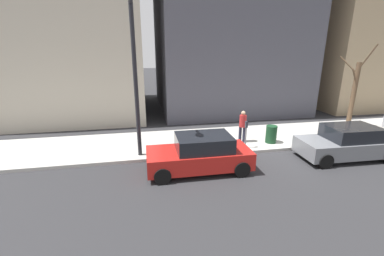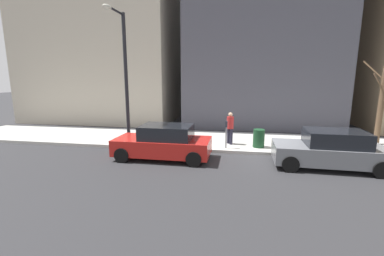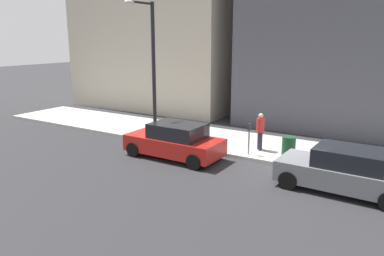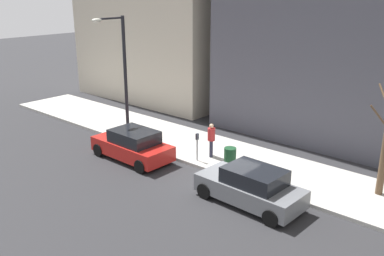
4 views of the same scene
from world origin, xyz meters
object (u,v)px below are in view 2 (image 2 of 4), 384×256
(parked_car_red, at_px, (164,143))
(parking_meter, at_px, (226,132))
(streetlamp, at_px, (123,68))
(bare_tree, at_px, (381,104))
(parked_car_grey, at_px, (330,150))
(pedestrian_midblock, at_px, (230,126))
(office_tower_right, at_px, (116,33))
(trash_bin, at_px, (259,138))

(parked_car_red, bearing_deg, parking_meter, -57.20)
(parked_car_red, height_order, streetlamp, streetlamp)
(parking_meter, distance_m, bare_tree, 8.11)
(parked_car_grey, relative_size, pedestrian_midblock, 2.56)
(pedestrian_midblock, bearing_deg, bare_tree, -116.04)
(pedestrian_midblock, height_order, office_tower_right, office_tower_right)
(parking_meter, height_order, bare_tree, bare_tree)
(parked_car_red, distance_m, trash_bin, 4.78)
(parked_car_grey, relative_size, bare_tree, 0.86)
(parking_meter, height_order, pedestrian_midblock, pedestrian_midblock)
(parked_car_red, relative_size, bare_tree, 0.85)
(streetlamp, xyz_separation_m, trash_bin, (0.62, -6.69, -3.42))
(trash_bin, bearing_deg, parked_car_grey, -130.14)
(office_tower_right, bearing_deg, parked_car_red, -147.74)
(trash_bin, xyz_separation_m, pedestrian_midblock, (0.41, 1.43, 0.49))
(parking_meter, relative_size, streetlamp, 0.21)
(streetlamp, distance_m, bare_tree, 13.13)
(parked_car_grey, distance_m, streetlamp, 9.95)
(streetlamp, height_order, bare_tree, streetlamp)
(parked_car_red, relative_size, office_tower_right, 0.28)
(streetlamp, relative_size, bare_tree, 1.31)
(parked_car_grey, xyz_separation_m, trash_bin, (2.17, 2.58, -0.14))
(streetlamp, relative_size, trash_bin, 7.22)
(trash_bin, xyz_separation_m, office_tower_right, (10.66, 12.35, 7.06))
(parked_car_red, distance_m, pedestrian_midblock, 3.83)
(parked_car_red, height_order, trash_bin, parked_car_red)
(parking_meter, bearing_deg, streetlamp, 91.88)
(streetlamp, height_order, office_tower_right, office_tower_right)
(parked_car_red, distance_m, bare_tree, 11.17)
(trash_bin, distance_m, office_tower_right, 17.77)
(trash_bin, relative_size, pedestrian_midblock, 0.54)
(parked_car_red, xyz_separation_m, office_tower_right, (12.80, 8.08, 6.93))
(office_tower_right, bearing_deg, pedestrian_midblock, -133.21)
(streetlamp, bearing_deg, office_tower_right, 26.63)
(parking_meter, bearing_deg, pedestrian_midblock, -10.86)
(parking_meter, xyz_separation_m, office_tower_right, (11.11, 10.75, 6.68))
(trash_bin, bearing_deg, streetlamp, 95.27)
(pedestrian_midblock, distance_m, office_tower_right, 16.35)
(bare_tree, bearing_deg, trash_bin, 105.46)
(parking_meter, height_order, office_tower_right, office_tower_right)
(parked_car_grey, height_order, parking_meter, parked_car_grey)
(parked_car_red, bearing_deg, parked_car_grey, -89.75)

